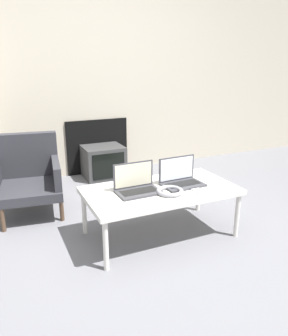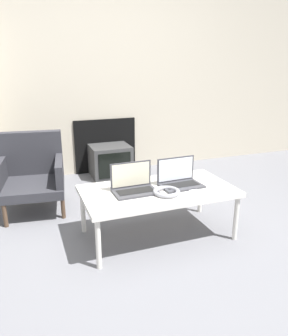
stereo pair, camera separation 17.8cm
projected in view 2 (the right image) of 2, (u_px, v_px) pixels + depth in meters
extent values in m
plane|color=slate|center=(175.00, 256.00, 2.30)|extent=(14.00, 14.00, 0.00)
cube|color=#B7AD99|center=(98.00, 64.00, 3.80)|extent=(7.00, 0.06, 2.60)
cube|color=black|center=(106.00, 146.00, 4.07)|extent=(0.76, 0.03, 0.66)
cube|color=silver|center=(158.00, 191.00, 2.48)|extent=(1.14, 0.61, 0.04)
cylinder|color=silver|center=(98.00, 244.00, 2.12)|extent=(0.04, 0.04, 0.36)
cylinder|color=silver|center=(236.00, 218.00, 2.48)|extent=(0.04, 0.04, 0.36)
cylinder|color=silver|center=(83.00, 211.00, 2.59)|extent=(0.04, 0.04, 0.36)
cylinder|color=silver|center=(200.00, 194.00, 2.95)|extent=(0.04, 0.04, 0.36)
cube|color=#38383D|center=(135.00, 192.00, 2.39)|extent=(0.32, 0.21, 0.02)
cube|color=black|center=(135.00, 191.00, 2.39)|extent=(0.27, 0.12, 0.00)
cube|color=#38383D|center=(131.00, 174.00, 2.45)|extent=(0.32, 0.01, 0.19)
cube|color=beige|center=(131.00, 175.00, 2.44)|extent=(0.29, 0.01, 0.17)
cube|color=#38383D|center=(181.00, 186.00, 2.52)|extent=(0.33, 0.22, 0.02)
cube|color=black|center=(181.00, 185.00, 2.51)|extent=(0.28, 0.12, 0.00)
cube|color=#38383D|center=(176.00, 169.00, 2.57)|extent=(0.32, 0.02, 0.19)
cube|color=white|center=(176.00, 169.00, 2.57)|extent=(0.29, 0.02, 0.17)
torus|color=gray|center=(166.00, 192.00, 2.37)|extent=(0.20, 0.20, 0.03)
cube|color=silver|center=(197.00, 193.00, 2.38)|extent=(0.07, 0.13, 0.01)
cube|color=#383838|center=(110.00, 161.00, 3.93)|extent=(0.46, 0.40, 0.37)
cube|color=black|center=(115.00, 165.00, 3.75)|extent=(0.38, 0.01, 0.29)
cube|color=#2D2D33|center=(32.00, 186.00, 2.96)|extent=(0.64, 0.68, 0.08)
cube|color=#2D2D33|center=(32.00, 153.00, 3.12)|extent=(0.58, 0.17, 0.41)
cube|color=#2D2D33|center=(0.00, 174.00, 2.86)|extent=(0.13, 0.55, 0.20)
cube|color=#2D2D33|center=(59.00, 169.00, 2.97)|extent=(0.13, 0.55, 0.20)
cylinder|color=#4C3828|center=(5.00, 216.00, 2.69)|extent=(0.04, 0.04, 0.20)
cylinder|color=#4C3828|center=(63.00, 207.00, 2.85)|extent=(0.04, 0.04, 0.20)
cylinder|color=#4C3828|center=(6.00, 194.00, 3.15)|extent=(0.04, 0.04, 0.20)
cylinder|color=#4C3828|center=(56.00, 188.00, 3.31)|extent=(0.04, 0.04, 0.20)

